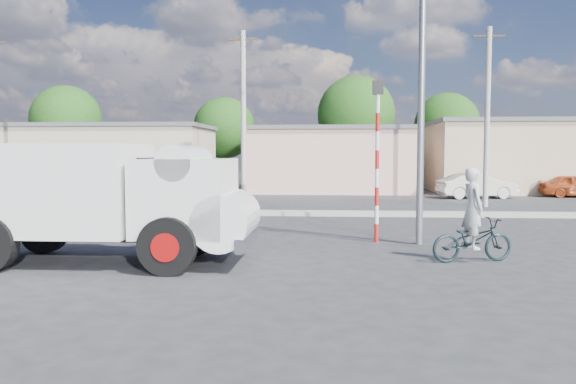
# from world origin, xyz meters

# --- Properties ---
(ground_plane) EXTENTS (120.00, 120.00, 0.00)m
(ground_plane) POSITION_xyz_m (0.00, 0.00, 0.00)
(ground_plane) COLOR #28282A
(ground_plane) RESTS_ON ground
(median) EXTENTS (40.00, 0.80, 0.16)m
(median) POSITION_xyz_m (0.00, 8.00, 0.08)
(median) COLOR #99968E
(median) RESTS_ON ground
(truck) EXTENTS (6.38, 2.64, 2.63)m
(truck) POSITION_xyz_m (-2.94, -1.84, 1.46)
(truck) COLOR black
(truck) RESTS_ON ground
(bicycle) EXTENTS (1.97, 1.07, 0.98)m
(bicycle) POSITION_xyz_m (5.08, -1.15, 0.49)
(bicycle) COLOR black
(bicycle) RESTS_ON ground
(cyclist) EXTENTS (0.58, 0.74, 1.82)m
(cyclist) POSITION_xyz_m (5.08, -1.15, 0.91)
(cyclist) COLOR silver
(cyclist) RESTS_ON ground
(car_cream) EXTENTS (4.27, 2.07, 1.35)m
(car_cream) POSITION_xyz_m (9.87, 16.80, 0.67)
(car_cream) COLOR beige
(car_cream) RESTS_ON ground
(car_red) EXTENTS (3.83, 1.87, 1.26)m
(car_red) POSITION_xyz_m (15.51, 17.89, 0.63)
(car_red) COLOR #AE4119
(car_red) RESTS_ON ground
(traffic_pole) EXTENTS (0.28, 0.18, 4.36)m
(traffic_pole) POSITION_xyz_m (3.20, 1.50, 2.59)
(traffic_pole) COLOR red
(traffic_pole) RESTS_ON ground
(streetlight) EXTENTS (2.34, 0.22, 9.00)m
(streetlight) POSITION_xyz_m (4.14, 1.20, 4.96)
(streetlight) COLOR slate
(streetlight) RESTS_ON ground
(building_row) EXTENTS (37.80, 7.30, 4.44)m
(building_row) POSITION_xyz_m (1.10, 22.00, 2.13)
(building_row) COLOR #C6B696
(building_row) RESTS_ON ground
(tree_row) EXTENTS (34.13, 7.32, 8.10)m
(tree_row) POSITION_xyz_m (-2.27, 28.62, 4.83)
(tree_row) COLOR #38281E
(tree_row) RESTS_ON ground
(utility_poles) EXTENTS (35.40, 0.24, 8.00)m
(utility_poles) POSITION_xyz_m (3.25, 12.00, 4.07)
(utility_poles) COLOR #99968E
(utility_poles) RESTS_ON ground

